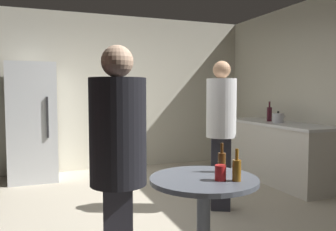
% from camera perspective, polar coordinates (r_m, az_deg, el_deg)
% --- Properties ---
extents(ground_plane, '(5.20, 5.20, 0.10)m').
position_cam_1_polar(ground_plane, '(3.84, -2.77, -17.59)').
color(ground_plane, '#B2A893').
extents(wall_back, '(5.32, 0.06, 2.70)m').
position_cam_1_polar(wall_back, '(6.13, -10.38, 3.81)').
color(wall_back, beige).
rests_on(wall_back, ground_plane).
extents(refrigerator, '(0.70, 0.68, 1.80)m').
position_cam_1_polar(refrigerator, '(5.62, -21.67, -1.01)').
color(refrigerator, silver).
rests_on(refrigerator, ground_plane).
extents(kitchen_counter, '(0.64, 2.00, 0.90)m').
position_cam_1_polar(kitchen_counter, '(5.50, 17.69, -5.74)').
color(kitchen_counter, beige).
rests_on(kitchen_counter, ground_plane).
extents(kettle, '(0.24, 0.17, 0.18)m').
position_cam_1_polar(kettle, '(5.34, 17.93, -0.40)').
color(kettle, '#B2B2B7').
rests_on(kettle, kitchen_counter).
extents(wine_bottle_on_counter, '(0.08, 0.08, 0.31)m').
position_cam_1_polar(wine_bottle_on_counter, '(5.57, 16.56, 0.28)').
color(wine_bottle_on_counter, '#3F141E').
rests_on(wine_bottle_on_counter, kitchen_counter).
extents(foreground_table, '(0.80, 0.80, 0.73)m').
position_cam_1_polar(foreground_table, '(2.59, 5.98, -12.50)').
color(foreground_table, '#4C515B').
rests_on(foreground_table, ground_plane).
extents(beer_bottle_amber, '(0.06, 0.06, 0.23)m').
position_cam_1_polar(beer_bottle_amber, '(2.48, 11.39, -8.79)').
color(beer_bottle_amber, '#8C5919').
rests_on(beer_bottle_amber, foreground_table).
extents(beer_bottle_brown, '(0.06, 0.06, 0.23)m').
position_cam_1_polar(beer_bottle_brown, '(2.73, 8.96, -7.58)').
color(beer_bottle_brown, '#593314').
rests_on(beer_bottle_brown, foreground_table).
extents(plastic_cup_red, '(0.08, 0.08, 0.11)m').
position_cam_1_polar(plastic_cup_red, '(2.48, 8.74, -9.43)').
color(plastic_cup_red, red).
rests_on(plastic_cup_red, foreground_table).
extents(person_in_black_shirt, '(0.41, 0.41, 1.64)m').
position_cam_1_polar(person_in_black_shirt, '(2.08, -8.31, -7.33)').
color(person_in_black_shirt, '#2D2D38').
rests_on(person_in_black_shirt, ground_plane).
extents(person_in_white_shirt, '(0.45, 0.45, 1.71)m').
position_cam_1_polar(person_in_white_shirt, '(3.95, 8.86, -1.29)').
color(person_in_white_shirt, '#2D2D38').
rests_on(person_in_white_shirt, ground_plane).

